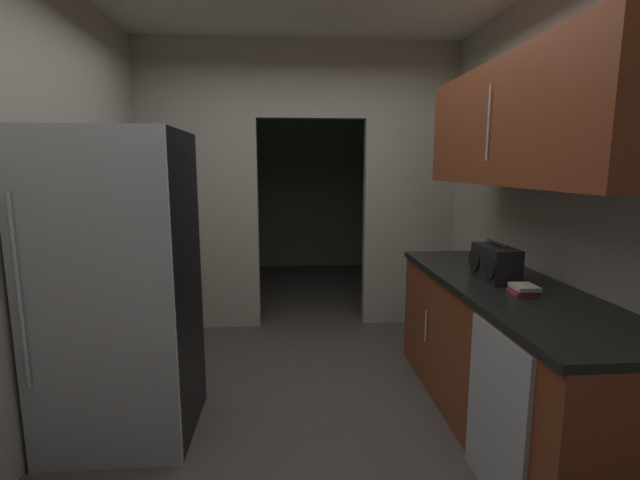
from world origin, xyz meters
name	(u,v)px	position (x,y,z in m)	size (l,w,h in m)	color
ground	(311,422)	(0.00, 0.00, 0.00)	(20.00, 20.00, 0.00)	#47423D
kitchen_partition	(297,176)	(-0.04, 1.79, 1.48)	(3.01, 0.12, 2.72)	#ADA899
adjoining_room_shell	(296,182)	(0.00, 3.62, 1.36)	(3.01, 2.75, 2.72)	slate
kitchen_flank_right	(613,207)	(1.56, -0.36, 1.36)	(0.10, 4.29, 2.72)	#ADA899
refrigerator	(120,288)	(-1.09, 0.00, 0.88)	(0.78, 0.75, 1.77)	black
lower_cabinet_run	(504,355)	(1.16, -0.10, 0.44)	(0.69, 2.12, 0.88)	brown
dishwasher	(495,416)	(0.83, -0.69, 0.41)	(0.02, 0.56, 0.82)	#B7BABC
upper_cabinet_counterside	(520,123)	(1.16, -0.10, 1.80)	(0.36, 1.91, 0.68)	brown
boombox	(495,263)	(1.13, 0.02, 0.99)	(0.18, 0.36, 0.23)	black
book_stack	(523,289)	(1.13, -0.30, 0.91)	(0.13, 0.17, 0.05)	red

